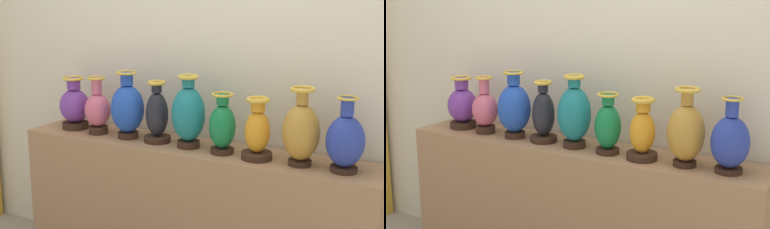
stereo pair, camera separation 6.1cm
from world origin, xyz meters
TOP-DOWN VIEW (x-y plane):
  - display_shelf at (0.00, 0.00)m, footprint 2.07×0.37m
  - back_wall at (-0.01, 0.24)m, footprint 4.49×0.14m
  - vase_violet at (-0.81, -0.01)m, footprint 0.18×0.18m
  - vase_rose at (-0.61, -0.04)m, footprint 0.15×0.15m
  - vase_sapphire at (-0.40, -0.03)m, footprint 0.19×0.19m
  - vase_onyx at (-0.21, -0.02)m, footprint 0.15×0.15m
  - vase_teal at (-0.01, -0.03)m, footprint 0.18×0.18m
  - vase_emerald at (0.20, -0.04)m, footprint 0.14×0.14m
  - vase_amber at (0.40, -0.05)m, footprint 0.16×0.16m
  - vase_ochre at (0.62, -0.04)m, footprint 0.18×0.18m
  - vase_cobalt at (0.83, -0.03)m, footprint 0.18×0.18m

SIDE VIEW (x-z plane):
  - display_shelf at x=0.00m, z-range 0.00..0.81m
  - vase_amber at x=0.40m, z-range 0.79..1.11m
  - vase_violet at x=-0.81m, z-range 0.79..1.11m
  - vase_rose at x=-0.61m, z-range 0.79..1.12m
  - vase_emerald at x=0.20m, z-range 0.80..1.11m
  - vase_onyx at x=-0.21m, z-range 0.79..1.13m
  - vase_cobalt at x=0.83m, z-range 0.78..1.14m
  - vase_ochre at x=0.62m, z-range 0.79..1.17m
  - vase_sapphire at x=-0.40m, z-range 0.79..1.18m
  - vase_teal at x=-0.01m, z-range 0.80..1.19m
  - back_wall at x=-0.01m, z-range 0.01..3.10m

